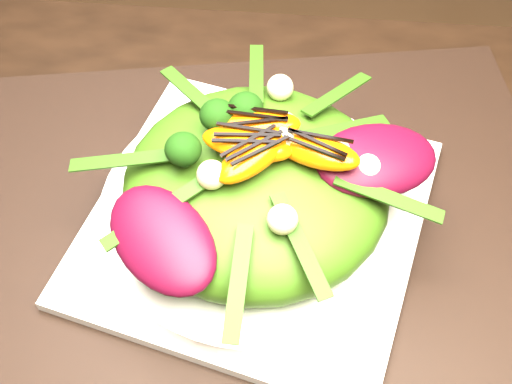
# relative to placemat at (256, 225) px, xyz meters

# --- Properties ---
(placemat) EXTENTS (0.57, 0.47, 0.00)m
(placemat) POSITION_rel_placemat_xyz_m (0.00, 0.00, 0.00)
(placemat) COLOR black
(placemat) RESTS_ON dining_table
(plate_base) EXTENTS (0.31, 0.31, 0.01)m
(plate_base) POSITION_rel_placemat_xyz_m (-0.00, 0.00, 0.01)
(plate_base) COLOR silver
(plate_base) RESTS_ON placemat
(salad_bowl) EXTENTS (0.30, 0.30, 0.02)m
(salad_bowl) POSITION_rel_placemat_xyz_m (-0.00, 0.00, 0.02)
(salad_bowl) COLOR white
(salad_bowl) RESTS_ON plate_base
(lettuce_mound) EXTENTS (0.25, 0.25, 0.07)m
(lettuce_mound) POSITION_rel_placemat_xyz_m (-0.00, 0.00, 0.05)
(lettuce_mound) COLOR #385D11
(lettuce_mound) RESTS_ON salad_bowl
(radicchio_leaf) EXTENTS (0.11, 0.09, 0.02)m
(radicchio_leaf) POSITION_rel_placemat_xyz_m (0.09, 0.01, 0.08)
(radicchio_leaf) COLOR #400618
(radicchio_leaf) RESTS_ON lettuce_mound
(orange_segment) EXTENTS (0.07, 0.03, 0.02)m
(orange_segment) POSITION_rel_placemat_xyz_m (-0.01, 0.02, 0.09)
(orange_segment) COLOR #E55303
(orange_segment) RESTS_ON lettuce_mound
(broccoli_floret) EXTENTS (0.04, 0.04, 0.04)m
(broccoli_floret) POSITION_rel_placemat_xyz_m (-0.07, 0.04, 0.09)
(broccoli_floret) COLOR black
(broccoli_floret) RESTS_ON lettuce_mound
(macadamia_nut) EXTENTS (0.02, 0.02, 0.02)m
(macadamia_nut) POSITION_rel_placemat_xyz_m (0.02, -0.05, 0.09)
(macadamia_nut) COLOR beige
(macadamia_nut) RESTS_ON lettuce_mound
(balsamic_drizzle) EXTENTS (0.05, 0.00, 0.00)m
(balsamic_drizzle) POSITION_rel_placemat_xyz_m (-0.01, 0.02, 0.10)
(balsamic_drizzle) COLOR black
(balsamic_drizzle) RESTS_ON orange_segment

